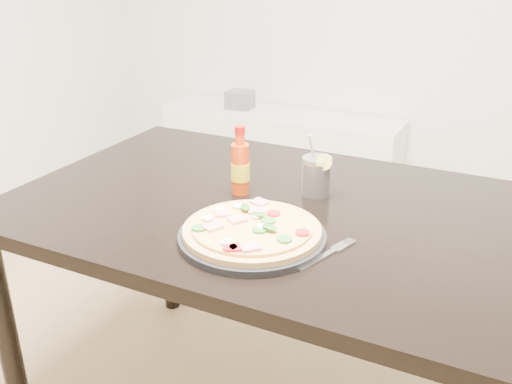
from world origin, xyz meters
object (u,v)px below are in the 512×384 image
at_px(pizza, 251,229).
at_px(cola_cup, 317,177).
at_px(hot_sauce_bottle, 240,167).
at_px(fork, 329,253).
at_px(dining_table, 276,232).
at_px(media_console, 279,154).
at_px(plate, 252,236).

height_order(pizza, cola_cup, cola_cup).
bearing_deg(hot_sauce_bottle, cola_cup, 24.13).
bearing_deg(pizza, fork, 3.65).
xyz_separation_m(dining_table, media_console, (-0.73, 1.67, -0.42)).
xyz_separation_m(pizza, hot_sauce_bottle, (-0.15, 0.23, 0.05)).
xyz_separation_m(plate, cola_cup, (0.04, 0.31, 0.04)).
relative_size(pizza, cola_cup, 1.84).
xyz_separation_m(hot_sauce_bottle, fork, (0.33, -0.22, -0.07)).
bearing_deg(dining_table, hot_sauce_bottle, 168.79).
height_order(pizza, media_console, pizza).
bearing_deg(dining_table, media_console, 113.69).
distance_m(pizza, fork, 0.19).
bearing_deg(plate, cola_cup, 83.20).
distance_m(plate, pizza, 0.02).
bearing_deg(pizza, cola_cup, 82.93).
bearing_deg(pizza, plate, 10.42).
xyz_separation_m(pizza, fork, (0.18, 0.01, -0.02)).
distance_m(dining_table, hot_sauce_bottle, 0.20).
height_order(plate, cola_cup, cola_cup).
bearing_deg(media_console, hot_sauce_bottle, -69.53).
distance_m(hot_sauce_bottle, cola_cup, 0.21).
bearing_deg(hot_sauce_bottle, pizza, -56.93).
bearing_deg(hot_sauce_bottle, plate, -56.63).
bearing_deg(plate, fork, 3.59).
height_order(pizza, fork, pizza).
xyz_separation_m(fork, media_console, (-0.95, 1.86, -0.50)).
bearing_deg(plate, media_console, 112.20).
relative_size(dining_table, plate, 4.10).
distance_m(dining_table, media_console, 1.87).
relative_size(pizza, hot_sauce_bottle, 1.68).
relative_size(hot_sauce_bottle, media_console, 0.14).
relative_size(plate, cola_cup, 1.97).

